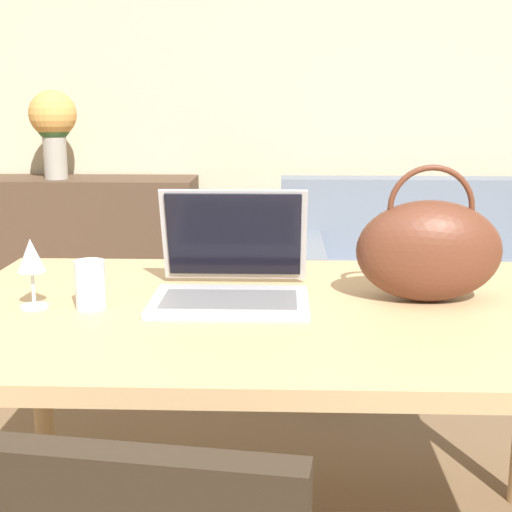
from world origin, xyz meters
name	(u,v)px	position (x,y,z in m)	size (l,w,h in m)	color
wall_back	(269,74)	(0.00, 3.21, 1.35)	(10.00, 0.06, 2.70)	beige
dining_table	(282,336)	(0.08, 0.73, 0.67)	(1.59, 0.97, 0.75)	tan
couch	(451,294)	(0.91, 2.53, 0.28)	(1.67, 0.87, 0.82)	slate
sideboard	(87,250)	(-1.00, 2.95, 0.40)	(1.20, 0.40, 0.80)	#4C3828
laptop	(232,269)	(-0.05, 0.82, 0.81)	(0.37, 0.34, 0.26)	#ADADB2
drinking_glass	(90,285)	(-0.36, 0.70, 0.80)	(0.07, 0.07, 0.11)	silver
wine_glass	(31,260)	(-0.50, 0.70, 0.86)	(0.06, 0.06, 0.16)	silver
handbag	(429,250)	(0.42, 0.79, 0.87)	(0.34, 0.17, 0.33)	#592D1E
flower_vase	(53,123)	(-1.13, 2.90, 1.09)	(0.25, 0.25, 0.47)	#9E998E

